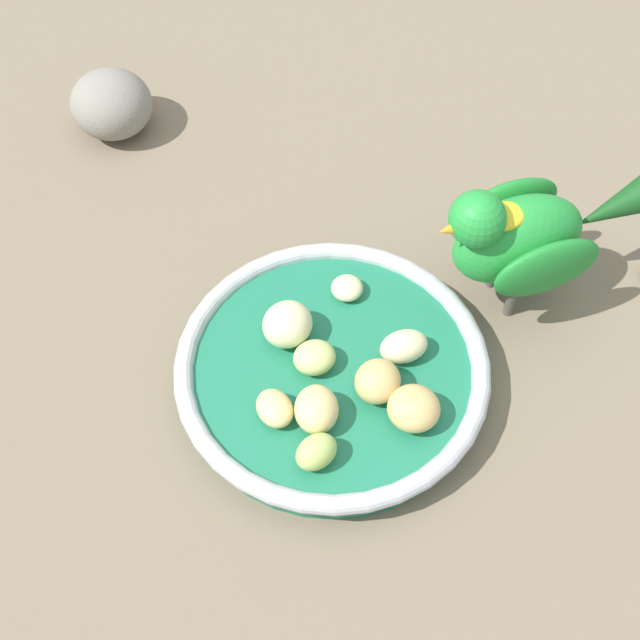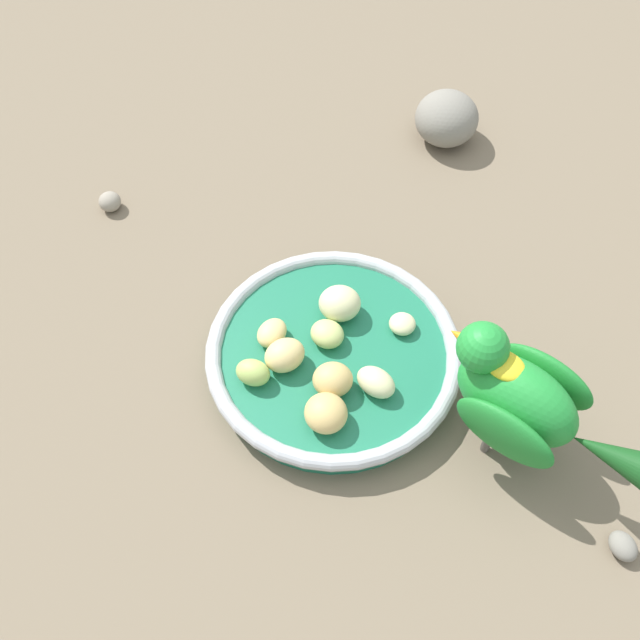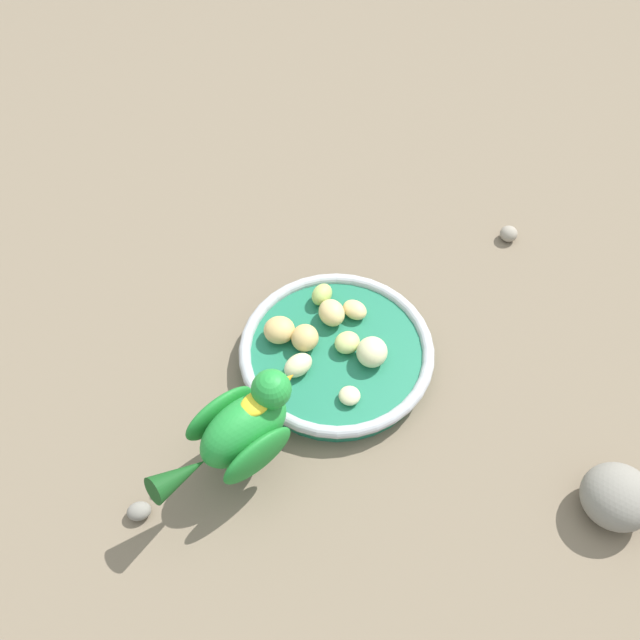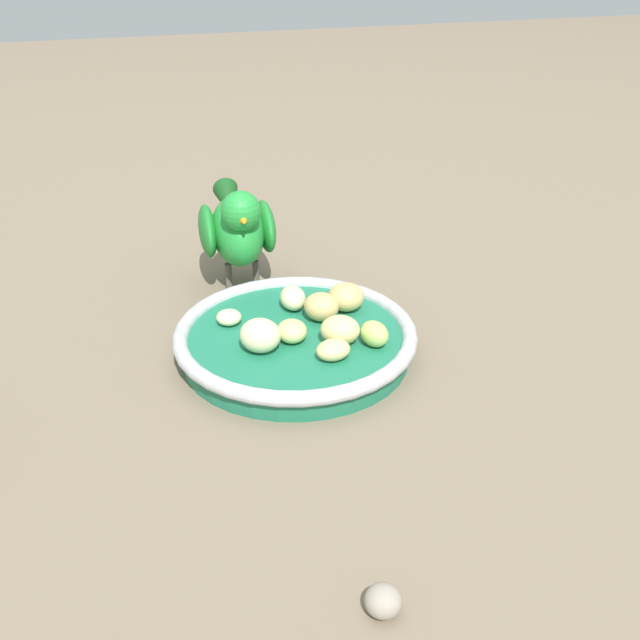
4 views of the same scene
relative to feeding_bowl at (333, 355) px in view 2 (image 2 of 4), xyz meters
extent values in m
plane|color=#756651|center=(0.01, -0.01, -0.02)|extent=(4.00, 4.00, 0.00)
cylinder|color=#1E7251|center=(0.00, 0.00, 0.00)|extent=(0.22, 0.22, 0.02)
torus|color=#B7BABF|center=(0.00, 0.00, 0.01)|extent=(0.23, 0.23, 0.01)
ellipsoid|color=tan|center=(-0.06, -0.03, 0.02)|extent=(0.05, 0.05, 0.03)
ellipsoid|color=#B2CC66|center=(-0.07, 0.04, 0.02)|extent=(0.03, 0.04, 0.02)
ellipsoid|color=#C6D17A|center=(0.01, 0.01, 0.02)|extent=(0.03, 0.03, 0.02)
ellipsoid|color=beige|center=(0.04, 0.02, 0.02)|extent=(0.05, 0.05, 0.03)
ellipsoid|color=beige|center=(-0.01, -0.05, 0.02)|extent=(0.03, 0.04, 0.02)
ellipsoid|color=#E5C67F|center=(-0.02, 0.05, 0.02)|extent=(0.03, 0.03, 0.02)
ellipsoid|color=#E5C67F|center=(-0.04, 0.03, 0.02)|extent=(0.05, 0.04, 0.03)
ellipsoid|color=beige|center=(0.06, -0.04, 0.01)|extent=(0.03, 0.03, 0.01)
ellipsoid|color=tan|center=(-0.03, -0.02, 0.02)|extent=(0.05, 0.05, 0.03)
cylinder|color=#59544C|center=(0.01, -0.16, 0.00)|extent=(0.01, 0.01, 0.03)
cylinder|color=#59544C|center=(0.04, -0.16, 0.00)|extent=(0.01, 0.01, 0.03)
ellipsoid|color=green|center=(0.02, -0.16, 0.05)|extent=(0.06, 0.11, 0.07)
ellipsoid|color=#1E7F2D|center=(-0.01, -0.17, 0.05)|extent=(0.02, 0.09, 0.05)
ellipsoid|color=#1E7F2D|center=(0.06, -0.17, 0.05)|extent=(0.02, 0.09, 0.05)
cone|color=#144719|center=(0.02, -0.24, 0.06)|extent=(0.03, 0.07, 0.04)
sphere|color=green|center=(0.03, -0.12, 0.09)|extent=(0.04, 0.04, 0.04)
cone|color=orange|center=(0.03, -0.10, 0.09)|extent=(0.02, 0.02, 0.02)
ellipsoid|color=yellow|center=(0.02, -0.14, 0.08)|extent=(0.03, 0.04, 0.01)
ellipsoid|color=gray|center=(0.33, 0.07, 0.01)|extent=(0.10, 0.10, 0.06)
ellipsoid|color=gray|center=(0.02, 0.31, -0.01)|extent=(0.03, 0.03, 0.02)
ellipsoid|color=gray|center=(-0.01, -0.28, -0.01)|extent=(0.03, 0.03, 0.02)
camera|label=1|loc=(-0.33, 0.15, 0.57)|focal=51.27mm
camera|label=2|loc=(-0.30, -0.20, 0.56)|focal=40.77mm
camera|label=3|loc=(0.33, -0.35, 0.72)|focal=40.27mm
camera|label=4|loc=(0.15, 0.62, 0.38)|focal=43.33mm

